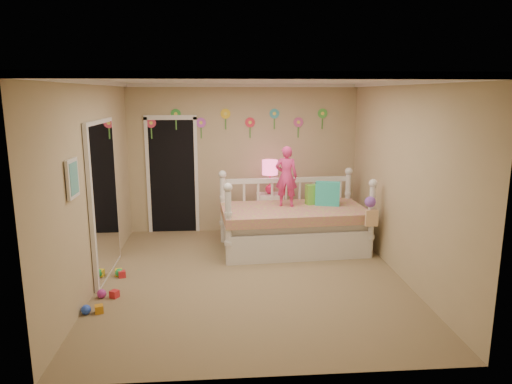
{
  "coord_description": "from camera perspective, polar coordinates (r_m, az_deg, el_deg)",
  "views": [
    {
      "loc": [
        -0.4,
        -5.85,
        2.43
      ],
      "look_at": [
        0.1,
        0.6,
        1.05
      ],
      "focal_mm": 32.44,
      "sensor_mm": 36.0,
      "label": 1
    }
  ],
  "objects": [
    {
      "name": "flower_decals",
      "position": [
        8.11,
        -2.25,
        8.56
      ],
      "size": [
        3.4,
        0.02,
        0.5
      ],
      "primitive_type": null,
      "color": "#B2668C",
      "rests_on": "back_wall"
    },
    {
      "name": "closet_doorway",
      "position": [
        8.25,
        -10.28,
        2.11
      ],
      "size": [
        0.9,
        0.04,
        2.07
      ],
      "primitive_type": "cube",
      "color": "black",
      "rests_on": "back_wall"
    },
    {
      "name": "wall_picture",
      "position": [
        5.27,
        -21.7,
        1.56
      ],
      "size": [
        0.05,
        0.34,
        0.42
      ],
      "primitive_type": "cube",
      "color": "white",
      "rests_on": "left_wall"
    },
    {
      "name": "crown_molding",
      "position": [
        5.87,
        -0.54,
        13.4
      ],
      "size": [
        4.0,
        4.5,
        0.06
      ],
      "primitive_type": null,
      "color": "white",
      "rests_on": "ceiling"
    },
    {
      "name": "daybed",
      "position": [
        7.28,
        4.64,
        -2.46
      ],
      "size": [
        2.34,
        1.36,
        1.23
      ],
      "primitive_type": null,
      "rotation": [
        0.0,
        0.0,
        0.07
      ],
      "color": "white",
      "rests_on": "floor"
    },
    {
      "name": "pillow_lime",
      "position": [
        7.5,
        7.43,
        -0.28
      ],
      "size": [
        0.36,
        0.19,
        0.32
      ],
      "primitive_type": "cube",
      "rotation": [
        0.0,
        0.0,
        0.2
      ],
      "color": "#70CB3E",
      "rests_on": "daybed"
    },
    {
      "name": "right_wall",
      "position": [
        6.43,
        17.58,
        1.34
      ],
      "size": [
        0.01,
        4.5,
        2.6
      ],
      "primitive_type": "cube",
      "color": "tan",
      "rests_on": "floor"
    },
    {
      "name": "toy_scatter",
      "position": [
        6.12,
        -16.29,
        -11.31
      ],
      "size": [
        1.25,
        1.51,
        0.11
      ],
      "primitive_type": null,
      "rotation": [
        0.0,
        0.0,
        -0.4
      ],
      "color": "#996666",
      "rests_on": "floor"
    },
    {
      "name": "pillow_turquoise",
      "position": [
        7.43,
        8.81,
        -0.2
      ],
      "size": [
        0.4,
        0.23,
        0.38
      ],
      "primitive_type": "cube",
      "rotation": [
        0.0,
        0.0,
        -0.26
      ],
      "color": "#23B3B3",
      "rests_on": "daybed"
    },
    {
      "name": "nightstand",
      "position": [
        7.99,
        1.69,
        -2.87
      ],
      "size": [
        0.46,
        0.35,
        0.75
      ],
      "primitive_type": "cube",
      "rotation": [
        0.0,
        0.0,
        -0.02
      ],
      "color": "white",
      "rests_on": "floor"
    },
    {
      "name": "child",
      "position": [
        7.25,
        3.75,
        1.94
      ],
      "size": [
        0.39,
        0.31,
        0.96
      ],
      "primitive_type": "imported",
      "rotation": [
        0.0,
        0.0,
        2.9
      ],
      "color": "#EC3583",
      "rests_on": "daybed"
    },
    {
      "name": "back_wall",
      "position": [
        8.19,
        -1.59,
        4.1
      ],
      "size": [
        4.0,
        0.01,
        2.6
      ],
      "primitive_type": "cube",
      "color": "tan",
      "rests_on": "floor"
    },
    {
      "name": "mirror_closet",
      "position": [
        6.5,
        -18.21,
        -0.84
      ],
      "size": [
        0.07,
        1.3,
        2.1
      ],
      "primitive_type": "cube",
      "color": "white",
      "rests_on": "left_wall"
    },
    {
      "name": "hanging_bag",
      "position": [
        6.9,
        13.89,
        -2.45
      ],
      "size": [
        0.2,
        0.16,
        0.36
      ],
      "primitive_type": null,
      "color": "beige",
      "rests_on": "daybed"
    },
    {
      "name": "left_wall",
      "position": [
        6.17,
        -19.37,
        0.8
      ],
      "size": [
        0.01,
        4.5,
        2.6
      ],
      "primitive_type": "cube",
      "color": "tan",
      "rests_on": "floor"
    },
    {
      "name": "table_lamp",
      "position": [
        7.83,
        1.73,
        2.53
      ],
      "size": [
        0.26,
        0.26,
        0.58
      ],
      "color": "#D41C50",
      "rests_on": "nightstand"
    },
    {
      "name": "ceiling",
      "position": [
        5.87,
        -0.54,
        13.69
      ],
      "size": [
        4.0,
        4.5,
        0.01
      ],
      "primitive_type": "cube",
      "color": "white",
      "rests_on": "floor"
    },
    {
      "name": "floor",
      "position": [
        6.35,
        -0.49,
        -10.46
      ],
      "size": [
        4.0,
        4.5,
        0.01
      ],
      "primitive_type": "cube",
      "color": "#7F684C",
      "rests_on": "ground"
    }
  ]
}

